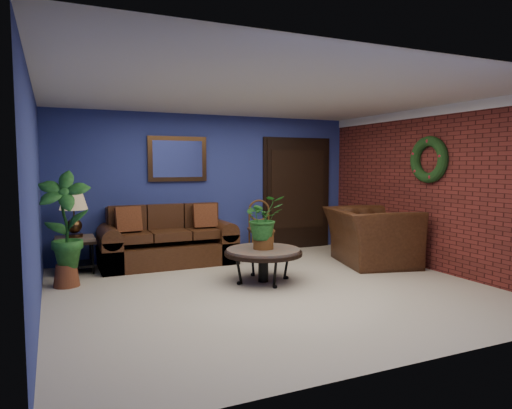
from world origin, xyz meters
name	(u,v)px	position (x,y,z in m)	size (l,w,h in m)	color
floor	(272,289)	(0.00, 0.00, 0.00)	(5.50, 5.50, 0.00)	#BEB49D
wall_back	(210,186)	(0.00, 2.50, 1.25)	(5.50, 0.04, 2.50)	navy
wall_left	(35,201)	(-2.75, 0.00, 1.25)	(0.04, 5.00, 2.50)	navy
wall_right_brick	(433,189)	(2.75, 0.00, 1.25)	(0.04, 5.00, 2.50)	maroon
ceiling	(273,95)	(0.00, 0.00, 2.50)	(5.50, 5.00, 0.02)	silver
crown_molding	(434,111)	(2.72, 0.00, 2.43)	(0.03, 5.00, 0.14)	white
wall_mirror	(178,159)	(-0.60, 2.46, 1.72)	(1.02, 0.06, 0.77)	#472D17
closet_door	(297,194)	(1.75, 2.47, 1.05)	(1.44, 0.06, 2.18)	black
wreath	(429,160)	(2.69, 0.05, 1.70)	(0.72, 0.72, 0.16)	black
sofa	(167,245)	(-0.89, 2.08, 0.32)	(2.14, 0.93, 0.96)	#462614
coffee_table	(263,253)	(0.05, 0.38, 0.40)	(1.08, 1.08, 0.46)	#524E48
end_table	(75,246)	(-2.30, 2.05, 0.41)	(0.59, 0.59, 0.54)	#524E48
table_lamp	(74,208)	(-2.30, 2.05, 0.97)	(0.41, 0.41, 0.68)	#472D17
side_chair	(260,224)	(0.81, 2.12, 0.56)	(0.51, 0.51, 0.99)	brown
armchair	(371,236)	(2.15, 0.71, 0.45)	(1.40, 1.22, 0.91)	#462614
coffee_plant	(263,220)	(0.05, 0.38, 0.87)	(0.57, 0.50, 0.74)	brown
floor_plant	(343,231)	(2.35, 1.79, 0.38)	(0.35, 0.30, 0.75)	brown
tall_plant	(65,224)	(-2.45, 1.24, 0.84)	(0.79, 0.64, 1.55)	brown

